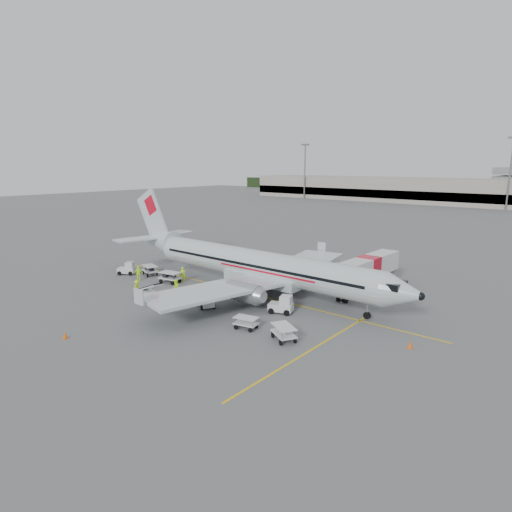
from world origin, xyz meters
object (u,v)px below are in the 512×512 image
(belt_loader, at_px, (150,288))
(tug_mid, at_px, (206,299))
(tug_fore, at_px, (281,304))
(jet_bridge, at_px, (368,274))
(tug_aft, at_px, (126,268))
(aircraft, at_px, (259,245))

(belt_loader, bearing_deg, tug_mid, 32.53)
(tug_fore, xyz_separation_m, tug_mid, (-6.76, -3.43, -0.03))
(jet_bridge, relative_size, tug_mid, 6.90)
(belt_loader, xyz_separation_m, tug_aft, (-11.47, 4.71, -0.59))
(aircraft, bearing_deg, jet_bridge, 42.38)
(tug_mid, bearing_deg, tug_aft, -161.88)
(jet_bridge, xyz_separation_m, tug_aft, (-27.36, -12.97, -1.15))
(belt_loader, bearing_deg, jet_bridge, 60.10)
(belt_loader, bearing_deg, tug_aft, 169.71)
(aircraft, height_order, tug_mid, aircraft)
(belt_loader, distance_m, tug_mid, 6.36)
(aircraft, height_order, jet_bridge, aircraft)
(jet_bridge, height_order, tug_fore, jet_bridge)
(tug_fore, relative_size, tug_mid, 1.04)
(jet_bridge, distance_m, tug_fore, 12.49)
(jet_bridge, bearing_deg, tug_mid, -120.99)
(belt_loader, height_order, tug_mid, belt_loader)
(aircraft, bearing_deg, tug_aft, -164.76)
(tug_aft, bearing_deg, aircraft, -20.73)
(belt_loader, bearing_deg, aircraft, 66.58)
(jet_bridge, xyz_separation_m, tug_fore, (-3.19, -12.03, -1.10))
(tug_fore, xyz_separation_m, tug_aft, (-24.17, -0.94, -0.05))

